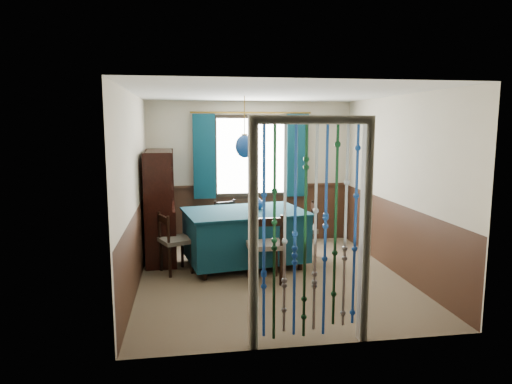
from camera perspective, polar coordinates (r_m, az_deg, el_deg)
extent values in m
plane|color=brown|center=(6.43, 1.91, -10.60)|extent=(4.00, 4.00, 0.00)
plane|color=silver|center=(6.09, 2.03, 12.22)|extent=(4.00, 4.00, 0.00)
plane|color=beige|center=(8.10, -0.67, 2.43)|extent=(3.60, 0.00, 3.60)
plane|color=beige|center=(4.22, 7.05, -3.23)|extent=(3.60, 0.00, 3.60)
plane|color=beige|center=(6.07, -14.97, 0.12)|extent=(0.00, 4.00, 4.00)
plane|color=beige|center=(6.71, 17.25, 0.80)|extent=(0.00, 4.00, 4.00)
plane|color=#382115|center=(8.20, -0.65, -2.80)|extent=(3.60, 0.00, 3.60)
plane|color=#382115|center=(4.44, 6.82, -12.70)|extent=(3.60, 0.00, 3.60)
plane|color=#382115|center=(6.22, -14.57, -6.74)|extent=(0.00, 4.00, 4.00)
plane|color=#382115|center=(6.84, 16.87, -5.44)|extent=(0.00, 4.00, 4.00)
cube|color=black|center=(8.02, -0.62, 4.53)|extent=(1.32, 0.12, 1.42)
cube|color=#0C3241|center=(6.82, -1.39, -5.43)|extent=(1.84, 1.40, 0.69)
cube|color=#0C3241|center=(6.74, -1.41, -2.47)|extent=(1.91, 1.47, 0.03)
cylinder|color=black|center=(6.35, -6.41, -10.24)|extent=(0.07, 0.07, 0.14)
cylinder|color=black|center=(6.77, 5.54, -9.04)|extent=(0.07, 0.07, 0.14)
cylinder|color=black|center=(7.17, -7.90, -8.07)|extent=(0.07, 0.07, 0.14)
cylinder|color=black|center=(7.54, 2.81, -7.17)|extent=(0.07, 0.07, 0.14)
cylinder|color=black|center=(6.01, -0.51, -9.59)|extent=(0.05, 0.05, 0.48)
cylinder|color=black|center=(6.07, 3.16, -9.42)|extent=(0.05, 0.05, 0.48)
cylinder|color=black|center=(6.35, -0.93, -8.58)|extent=(0.05, 0.05, 0.48)
cylinder|color=black|center=(6.41, 2.53, -8.44)|extent=(0.05, 0.05, 0.48)
cube|color=#5B5549|center=(6.13, 1.07, -6.59)|extent=(0.47, 0.45, 0.06)
cube|color=black|center=(5.86, 1.37, -3.78)|extent=(0.41, 0.05, 0.11)
cylinder|color=black|center=(5.87, -0.50, -5.25)|extent=(0.04, 0.04, 0.47)
cylinder|color=black|center=(5.93, 3.21, -5.12)|extent=(0.04, 0.04, 0.47)
cylinder|color=black|center=(7.75, -2.72, -5.61)|extent=(0.04, 0.04, 0.44)
cylinder|color=black|center=(7.59, -5.00, -5.93)|extent=(0.04, 0.04, 0.44)
cylinder|color=black|center=(7.47, -1.48, -6.13)|extent=(0.04, 0.04, 0.44)
cylinder|color=black|center=(7.31, -3.83, -6.48)|extent=(0.04, 0.04, 0.44)
cube|color=#5B5549|center=(7.47, -3.27, -4.20)|extent=(0.55, 0.54, 0.06)
cube|color=black|center=(7.56, -3.93, -1.60)|extent=(0.35, 0.18, 0.10)
cylinder|color=black|center=(7.66, -2.78, -2.47)|extent=(0.04, 0.04, 0.43)
cylinder|color=black|center=(7.50, -5.08, -2.73)|extent=(0.04, 0.04, 0.43)
cylinder|color=black|center=(6.78, -11.79, -7.83)|extent=(0.04, 0.04, 0.44)
cylinder|color=black|center=(6.47, -10.71, -8.60)|extent=(0.04, 0.04, 0.44)
cylinder|color=black|center=(6.89, -9.20, -7.48)|extent=(0.04, 0.04, 0.44)
cylinder|color=black|center=(6.59, -8.01, -8.22)|extent=(0.04, 0.04, 0.44)
cube|color=#5B5549|center=(6.61, -9.98, -5.96)|extent=(0.54, 0.55, 0.06)
cube|color=black|center=(6.48, -11.49, -3.38)|extent=(0.18, 0.36, 0.10)
cylinder|color=black|center=(6.67, -11.98, -4.26)|extent=(0.04, 0.04, 0.43)
cylinder|color=black|center=(6.35, -10.90, -4.86)|extent=(0.04, 0.04, 0.43)
cylinder|color=black|center=(7.09, 7.42, -6.93)|extent=(0.04, 0.04, 0.46)
cylinder|color=black|center=(7.43, 6.91, -6.19)|extent=(0.04, 0.04, 0.46)
cylinder|color=black|center=(7.03, 4.64, -7.01)|extent=(0.04, 0.04, 0.46)
cylinder|color=black|center=(7.38, 4.26, -6.26)|extent=(0.04, 0.04, 0.46)
cube|color=#5B5549|center=(7.17, 5.84, -4.60)|extent=(0.47, 0.49, 0.06)
cube|color=black|center=(7.13, 7.33, -1.95)|extent=(0.08, 0.39, 0.10)
cylinder|color=black|center=(6.98, 7.58, -3.36)|extent=(0.04, 0.04, 0.45)
cylinder|color=black|center=(7.33, 7.05, -2.78)|extent=(0.04, 0.04, 0.45)
cube|color=black|center=(7.38, -11.77, -4.85)|extent=(0.50, 1.32, 0.85)
cube|color=black|center=(6.62, -12.26, 1.10)|extent=(0.40, 0.07, 0.85)
cube|color=black|center=(7.85, -11.73, 2.25)|extent=(0.40, 0.07, 0.85)
cube|color=black|center=(7.20, -12.07, 4.93)|extent=(0.45, 1.31, 0.04)
cube|color=black|center=(7.24, -13.59, 1.68)|extent=(0.08, 1.28, 0.85)
cube|color=black|center=(7.24, -11.71, 0.75)|extent=(0.40, 1.23, 0.02)
cube|color=black|center=(7.21, -11.77, 2.95)|extent=(0.40, 1.23, 0.02)
cylinder|color=olive|center=(6.62, -1.45, 8.82)|extent=(0.01, 0.01, 0.72)
ellipsoid|color=navy|center=(6.62, -1.44, 5.73)|extent=(0.27, 0.27, 0.33)
cylinder|color=olive|center=(6.62, -1.44, 7.14)|extent=(0.08, 0.08, 0.03)
imported|color=navy|center=(6.86, 0.16, -1.34)|extent=(0.23, 0.23, 0.19)
imported|color=beige|center=(6.91, -11.68, 0.69)|extent=(0.24, 0.24, 0.05)
imported|color=beige|center=(7.51, -11.42, -0.64)|extent=(0.19, 0.19, 0.17)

